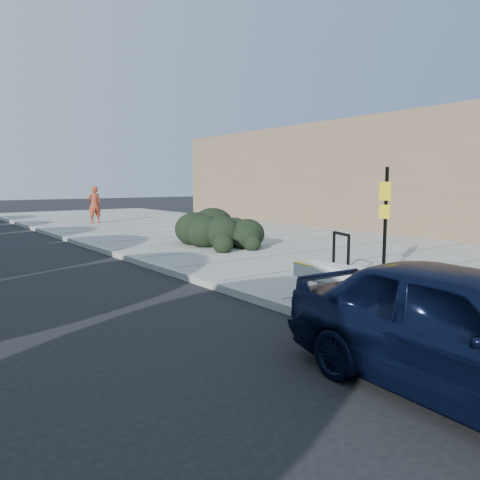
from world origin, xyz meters
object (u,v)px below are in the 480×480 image
(bench, at_px, (353,278))
(sedan_navy, at_px, (472,334))
(sign_post, at_px, (385,216))
(pedestrian, at_px, (94,205))
(bike_rack, at_px, (341,251))

(bench, height_order, sedan_navy, sedan_navy)
(bench, relative_size, sedan_navy, 0.54)
(sign_post, relative_size, sedan_navy, 0.57)
(pedestrian, bearing_deg, sign_post, 92.21)
(pedestrian, bearing_deg, bike_rack, 89.85)
(sign_post, relative_size, pedestrian, 1.27)
(bike_rack, xyz_separation_m, sign_post, (0.72, -0.60, 0.78))
(sign_post, distance_m, pedestrian, 18.13)
(bench, xyz_separation_m, pedestrian, (2.57, 19.39, 0.42))
(sedan_navy, height_order, pedestrian, pedestrian)
(bike_rack, height_order, sedan_navy, sedan_navy)
(bench, bearing_deg, sign_post, 23.76)
(sedan_navy, relative_size, pedestrian, 2.24)
(sedan_navy, bearing_deg, bike_rack, 58.40)
(bike_rack, relative_size, sign_post, 0.42)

